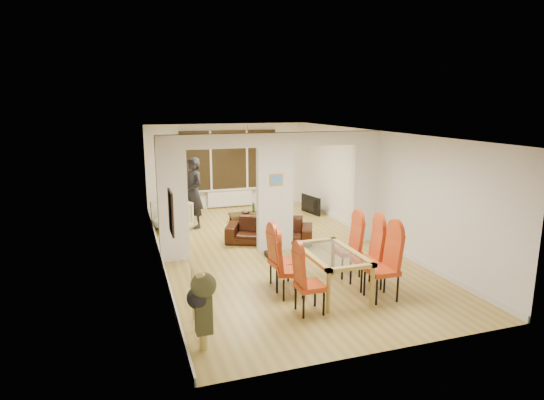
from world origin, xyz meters
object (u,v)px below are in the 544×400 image
dining_chair_lb (290,267)px  dining_chair_rb (367,256)px  coffee_table (249,217)px  television (308,205)px  dining_chair_la (310,281)px  dining_table (331,272)px  bottle (253,207)px  sofa (269,230)px  person (194,193)px  dining_chair_ra (382,265)px  bowl (246,212)px  armchair (172,215)px  dining_chair_rc (347,247)px  dining_chair_lc (283,258)px

dining_chair_lb → dining_chair_rb: 1.42m
dining_chair_rb → coffee_table: 5.12m
television → dining_chair_la: bearing=145.8°
dining_table → dining_chair_rb: size_ratio=1.33×
television → bottle: (-1.75, -0.26, 0.11)m
dining_table → sofa: 3.07m
dining_chair_lb → bottle: 5.11m
dining_chair_la → person: size_ratio=0.56×
dining_chair_ra → person: bearing=113.5°
dining_chair_ra → coffee_table: 5.63m
dining_chair_ra → sofa: size_ratio=0.59×
sofa → bowl: sofa is taller
dining_chair_lb → bowl: bearing=98.0°
dining_chair_lb → armchair: (-1.44, 4.83, -0.15)m
dining_table → armchair: (-2.17, 4.89, 0.01)m
dining_chair_lb → person: bearing=114.6°
television → dining_chair_lb: bearing=142.6°
armchair → person: (0.58, 0.03, 0.55)m
person → television: person is taller
dining_chair_rc → dining_chair_la: bearing=-134.8°
dining_table → dining_chair_rc: (0.63, 0.62, 0.19)m
dining_chair_lc → sofa: bearing=72.1°
armchair → person: bearing=71.5°
bowl → television: bearing=9.0°
dining_table → television: size_ratio=1.67×
dining_chair_rb → bottle: size_ratio=4.22×
dining_table → dining_chair_ra: (0.68, -0.52, 0.23)m
armchair → coffee_table: size_ratio=0.80×
television → bottle: bearing=86.8°
dining_chair_rb → dining_chair_lc: bearing=167.0°
person → coffee_table: size_ratio=1.78×
dining_chair_ra → bowl: 5.64m
dining_chair_rc → person: bearing=118.6°
dining_chair_rb → dining_chair_rc: size_ratio=1.06×
dining_chair_rb → bowl: dining_chair_rb is taller
television → bottle: 1.77m
dining_chair_rb → bowl: (-0.84, 5.06, -0.32)m
dining_table → dining_chair_rb: 0.72m
dining_chair_lb → armchair: bearing=121.2°
television → bottle: television is taller
dining_chair_lc → dining_chair_ra: 1.72m
dining_chair_lc → dining_chair_rb: 1.48m
bottle → bowl: (-0.23, -0.05, -0.11)m
dining_chair_la → sofa: size_ratio=0.52×
person → coffee_table: person is taller
dining_chair_rc → coffee_table: dining_chair_rc is taller
dining_chair_lc → armchair: bearing=103.5°
dining_chair_la → dining_chair_rc: 1.78m
dining_chair_rb → dining_chair_la: bearing=-148.4°
armchair → person: person is taller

